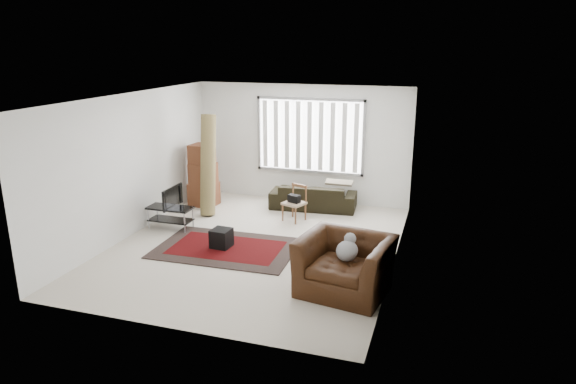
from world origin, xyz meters
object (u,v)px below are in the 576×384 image
(moving_boxes, at_px, (203,177))
(armchair, at_px, (345,261))
(tv_stand, at_px, (170,213))
(side_chair, at_px, (295,201))
(sofa, at_px, (313,193))

(moving_boxes, relative_size, armchair, 0.95)
(armchair, bearing_deg, tv_stand, 166.87)
(moving_boxes, height_order, side_chair, moving_boxes)
(tv_stand, height_order, sofa, sofa)
(sofa, relative_size, armchair, 1.28)
(side_chair, bearing_deg, sofa, 100.71)
(tv_stand, height_order, armchair, armchair)
(tv_stand, relative_size, armchair, 0.61)
(sofa, bearing_deg, side_chair, 74.48)
(moving_boxes, relative_size, side_chair, 1.87)
(moving_boxes, bearing_deg, sofa, 11.80)
(tv_stand, height_order, side_chair, side_chair)
(sofa, bearing_deg, moving_boxes, 6.61)
(moving_boxes, distance_m, sofa, 2.52)
(tv_stand, relative_size, moving_boxes, 0.64)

